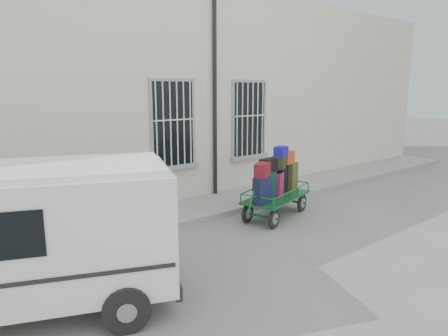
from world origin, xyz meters
TOP-DOWN VIEW (x-y plane):
  - ground at (0.00, 0.00)m, footprint 80.00×80.00m
  - building at (0.00, 5.50)m, footprint 24.00×5.15m
  - sidewalk at (0.00, 2.20)m, footprint 24.00×1.70m
  - luggage_cart at (1.07, 0.61)m, footprint 2.46×1.50m
  - van at (-4.89, -0.25)m, footprint 4.53×3.20m

SIDE VIEW (x-z plane):
  - ground at x=0.00m, z-range 0.00..0.00m
  - sidewalk at x=0.00m, z-range 0.00..0.15m
  - luggage_cart at x=1.07m, z-range 0.00..1.78m
  - van at x=-4.89m, z-range 0.15..2.28m
  - building at x=0.00m, z-range 0.00..6.00m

